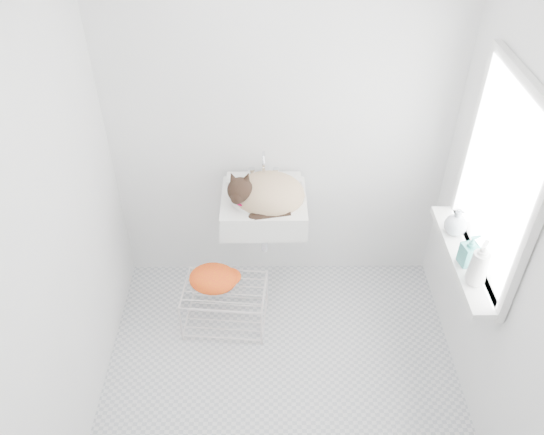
{
  "coord_description": "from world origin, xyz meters",
  "views": [
    {
      "loc": [
        -0.08,
        -2.05,
        2.93
      ],
      "look_at": [
        -0.06,
        0.5,
        0.88
      ],
      "focal_mm": 36.41,
      "sensor_mm": 36.0,
      "label": 1
    }
  ],
  "objects_px": {
    "sink": "(264,197)",
    "bottle_b": "(466,263)",
    "wire_rack": "(225,306)",
    "bottle_c": "(454,232)",
    "bottle_a": "(474,282)",
    "cat": "(266,194)"
  },
  "relations": [
    {
      "from": "bottle_c",
      "to": "cat",
      "type": "bearing_deg",
      "value": 163.13
    },
    {
      "from": "sink",
      "to": "cat",
      "type": "xyz_separation_m",
      "value": [
        0.01,
        -0.02,
        0.04
      ]
    },
    {
      "from": "wire_rack",
      "to": "bottle_a",
      "type": "relative_size",
      "value": 2.26
    },
    {
      "from": "wire_rack",
      "to": "cat",
      "type": "bearing_deg",
      "value": 42.85
    },
    {
      "from": "sink",
      "to": "wire_rack",
      "type": "distance_m",
      "value": 0.8
    },
    {
      "from": "bottle_a",
      "to": "bottle_c",
      "type": "distance_m",
      "value": 0.4
    },
    {
      "from": "cat",
      "to": "bottle_b",
      "type": "relative_size",
      "value": 2.52
    },
    {
      "from": "wire_rack",
      "to": "bottle_a",
      "type": "xyz_separation_m",
      "value": [
        1.37,
        -0.48,
        0.7
      ]
    },
    {
      "from": "bottle_b",
      "to": "bottle_c",
      "type": "bearing_deg",
      "value": 90.0
    },
    {
      "from": "wire_rack",
      "to": "bottle_a",
      "type": "distance_m",
      "value": 1.61
    },
    {
      "from": "cat",
      "to": "wire_rack",
      "type": "bearing_deg",
      "value": -133.09
    },
    {
      "from": "sink",
      "to": "bottle_c",
      "type": "distance_m",
      "value": 1.16
    },
    {
      "from": "cat",
      "to": "wire_rack",
      "type": "height_order",
      "value": "cat"
    },
    {
      "from": "wire_rack",
      "to": "bottle_c",
      "type": "height_order",
      "value": "bottle_c"
    },
    {
      "from": "bottle_b",
      "to": "sink",
      "type": "bearing_deg",
      "value": 151.24
    },
    {
      "from": "sink",
      "to": "bottle_a",
      "type": "bearing_deg",
      "value": -34.07
    },
    {
      "from": "sink",
      "to": "bottle_b",
      "type": "relative_size",
      "value": 2.81
    },
    {
      "from": "bottle_b",
      "to": "bottle_c",
      "type": "height_order",
      "value": "bottle_b"
    },
    {
      "from": "bottle_a",
      "to": "sink",
      "type": "bearing_deg",
      "value": 145.93
    },
    {
      "from": "cat",
      "to": "bottle_c",
      "type": "bearing_deg",
      "value": -12.81
    },
    {
      "from": "sink",
      "to": "bottle_b",
      "type": "xyz_separation_m",
      "value": [
        1.11,
        -0.61,
        0.0
      ]
    },
    {
      "from": "bottle_a",
      "to": "bottle_b",
      "type": "height_order",
      "value": "bottle_a"
    }
  ]
}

